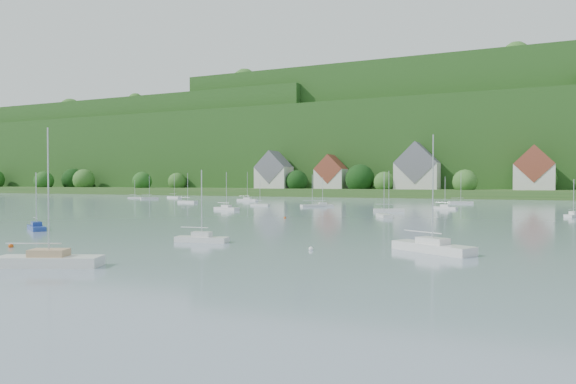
{
  "coord_description": "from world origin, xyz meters",
  "views": [
    {
      "loc": [
        38.78,
        -11.88,
        5.95
      ],
      "look_at": [
        0.7,
        75.0,
        4.0
      ],
      "focal_mm": 32.17,
      "sensor_mm": 36.0,
      "label": 1
    }
  ],
  "objects_px": {
    "near_sailboat_3": "(202,238)",
    "near_sailboat_4": "(433,246)",
    "near_sailboat_1": "(36,227)",
    "near_sailboat_2": "(49,260)"
  },
  "relations": [
    {
      "from": "near_sailboat_3",
      "to": "near_sailboat_4",
      "type": "distance_m",
      "value": 21.87
    },
    {
      "from": "near_sailboat_1",
      "to": "near_sailboat_4",
      "type": "relative_size",
      "value": 0.72
    },
    {
      "from": "near_sailboat_1",
      "to": "near_sailboat_4",
      "type": "height_order",
      "value": "near_sailboat_4"
    },
    {
      "from": "near_sailboat_3",
      "to": "near_sailboat_4",
      "type": "xyz_separation_m",
      "value": [
        21.81,
        1.6,
        0.08
      ]
    },
    {
      "from": "near_sailboat_2",
      "to": "near_sailboat_4",
      "type": "bearing_deg",
      "value": 15.42
    },
    {
      "from": "near_sailboat_2",
      "to": "near_sailboat_4",
      "type": "distance_m",
      "value": 29.76
    },
    {
      "from": "near_sailboat_2",
      "to": "near_sailboat_3",
      "type": "bearing_deg",
      "value": 61.78
    },
    {
      "from": "near_sailboat_1",
      "to": "near_sailboat_2",
      "type": "height_order",
      "value": "near_sailboat_2"
    },
    {
      "from": "near_sailboat_1",
      "to": "near_sailboat_3",
      "type": "distance_m",
      "value": 25.67
    },
    {
      "from": "near_sailboat_2",
      "to": "near_sailboat_3",
      "type": "distance_m",
      "value": 16.73
    }
  ]
}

